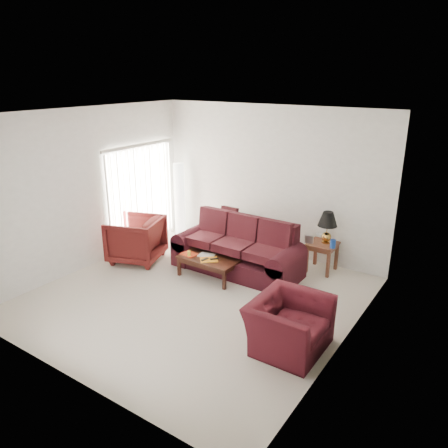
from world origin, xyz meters
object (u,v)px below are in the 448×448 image
floor_lamp (179,199)px  coffee_table (208,268)px  end_table (322,257)px  armchair_left (136,239)px  armchair_right (289,324)px  sofa (237,247)px

floor_lamp → coffee_table: bearing=-38.3°
end_table → floor_lamp: size_ratio=0.33×
floor_lamp → armchair_left: 1.71m
floor_lamp → coffee_table: 2.48m
floor_lamp → armchair_right: floor_lamp is taller
sofa → end_table: size_ratio=4.31×
armchair_left → coffee_table: bearing=76.2°
armchair_left → sofa: bearing=90.2°
armchair_right → coffee_table: size_ratio=0.98×
end_table → floor_lamp: (-3.48, 0.05, 0.57)m
end_table → floor_lamp: bearing=179.2°
sofa → end_table: sofa is taller
armchair_left → coffee_table: size_ratio=0.89×
end_table → armchair_right: bearing=-77.6°
end_table → coffee_table: end_table is taller
sofa → armchair_right: size_ratio=2.25×
sofa → armchair_left: 2.05m
sofa → armchair_left: (-1.93, -0.68, -0.05)m
coffee_table → sofa: bearing=54.1°
armchair_right → armchair_left: bearing=75.5°
floor_lamp → coffee_table: floor_lamp is taller
sofa → coffee_table: size_ratio=2.20×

